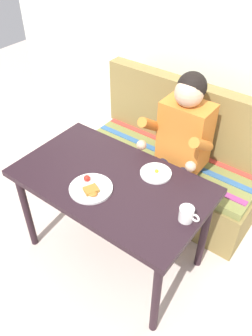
% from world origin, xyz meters
% --- Properties ---
extents(ground_plane, '(8.00, 8.00, 0.00)m').
position_xyz_m(ground_plane, '(0.00, 0.00, 0.00)').
color(ground_plane, beige).
extents(back_wall, '(4.40, 0.10, 2.60)m').
position_xyz_m(back_wall, '(0.00, 1.27, 1.30)').
color(back_wall, silver).
rests_on(back_wall, ground).
extents(table, '(1.20, 0.70, 0.73)m').
position_xyz_m(table, '(0.00, 0.00, 0.65)').
color(table, black).
rests_on(table, ground).
extents(couch, '(1.44, 0.56, 1.00)m').
position_xyz_m(couch, '(0.00, 0.76, 0.33)').
color(couch, olive).
rests_on(couch, ground).
extents(person, '(0.45, 0.61, 1.21)m').
position_xyz_m(person, '(0.13, 0.59, 0.74)').
color(person, orange).
rests_on(person, ground).
extents(plate_breakfast, '(0.26, 0.26, 0.05)m').
position_xyz_m(plate_breakfast, '(-0.04, -0.14, 0.74)').
color(plate_breakfast, white).
rests_on(plate_breakfast, table).
extents(plate_eggs, '(0.20, 0.20, 0.04)m').
position_xyz_m(plate_eggs, '(0.19, 0.20, 0.74)').
color(plate_eggs, white).
rests_on(plate_eggs, table).
extents(coffee_mug, '(0.12, 0.08, 0.09)m').
position_xyz_m(coffee_mug, '(0.52, -0.01, 0.77)').
color(coffee_mug, white).
rests_on(coffee_mug, table).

